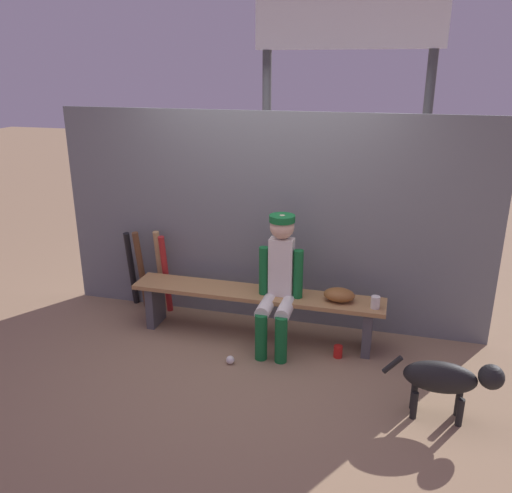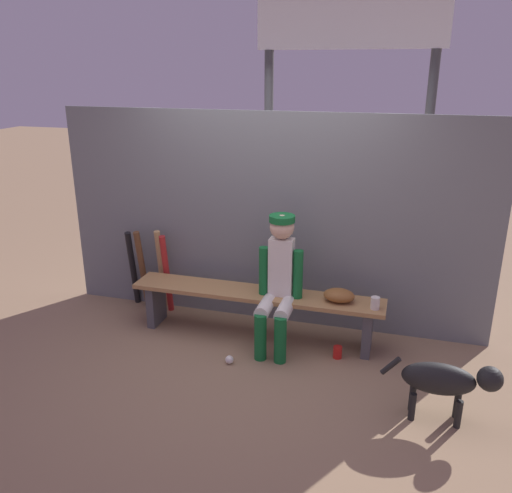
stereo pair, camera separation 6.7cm
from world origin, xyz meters
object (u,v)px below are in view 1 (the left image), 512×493
object	(u,v)px
dugout_bench	(256,302)
bat_aluminum_black	(132,269)
bat_wood_dark	(141,271)
cup_on_bench	(375,302)
baseball_glove	(339,295)
bat_wood_tan	(160,270)
scoreboard	(353,46)
player_seated	(279,279)
cup_on_ground	(338,351)
bat_aluminum_red	(166,275)
dog	(448,379)
baseball	(230,360)

from	to	relation	value
dugout_bench	bat_aluminum_black	xyz separation A→B (m)	(-1.46, 0.31, 0.06)
bat_wood_dark	cup_on_bench	size ratio (longest dim) A/B	8.09
baseball_glove	bat_wood_tan	bearing A→B (deg)	169.86
scoreboard	player_seated	bearing A→B (deg)	-103.86
bat_wood_tan	cup_on_ground	xyz separation A→B (m)	(1.96, -0.52, -0.39)
bat_aluminum_red	dog	size ratio (longest dim) A/B	1.03
bat_wood_dark	bat_aluminum_black	xyz separation A→B (m)	(-0.14, 0.05, -0.01)
cup_on_bench	scoreboard	size ratio (longest dim) A/B	0.03
dugout_bench	baseball_glove	distance (m)	0.79
baseball_glove	dog	bearing A→B (deg)	-42.82
player_seated	cup_on_bench	world-z (taller)	player_seated
bat_aluminum_red	bat_wood_dark	bearing A→B (deg)	179.54
cup_on_bench	cup_on_ground	bearing A→B (deg)	-159.22
player_seated	baseball	distance (m)	0.83
bat_aluminum_black	baseball	distance (m)	1.66
bat_aluminum_red	scoreboard	distance (m)	3.06
bat_wood_tan	scoreboard	size ratio (longest dim) A/B	0.23
baseball	scoreboard	distance (m)	3.40
baseball	scoreboard	bearing A→B (deg)	70.31
cup_on_ground	dog	size ratio (longest dim) A/B	0.13
dugout_bench	dog	xyz separation A→B (m)	(1.67, -0.83, -0.03)
bat_wood_tan	bat_wood_dark	bearing A→B (deg)	-154.24
baseball_glove	bat_wood_tan	world-z (taller)	bat_wood_tan
cup_on_ground	dog	bearing A→B (deg)	-37.33
bat_wood_tan	baseball	bearing A→B (deg)	-39.75
baseball_glove	baseball	world-z (taller)	baseball_glove
bat_wood_dark	dog	xyz separation A→B (m)	(2.99, -1.09, -0.11)
baseball	bat_wood_tan	bearing A→B (deg)	140.25
bat_wood_tan	bat_wood_dark	distance (m)	0.19
dugout_bench	bat_aluminum_red	bearing A→B (deg)	166.16
bat_aluminum_black	dog	bearing A→B (deg)	-20.02
baseball_glove	bat_wood_tan	xyz separation A→B (m)	(-1.92, 0.34, -0.09)
dugout_bench	scoreboard	distance (m)	2.82
bat_aluminum_red	bat_aluminum_black	world-z (taller)	bat_aluminum_red
cup_on_ground	baseball	bearing A→B (deg)	-158.20
bat_wood_dark	cup_on_ground	distance (m)	2.21
player_seated	baseball_glove	size ratio (longest dim) A/B	4.43
dugout_bench	baseball_glove	size ratio (longest dim) A/B	8.57
player_seated	bat_wood_tan	size ratio (longest dim) A/B	1.41
bat_aluminum_red	player_seated	bearing A→B (deg)	-15.92
baseball_glove	cup_on_ground	world-z (taller)	baseball_glove
player_seated	dog	size ratio (longest dim) A/B	1.47
player_seated	bat_wood_tan	xyz separation A→B (m)	(-1.38, 0.45, -0.23)
bat_wood_tan	cup_on_bench	size ratio (longest dim) A/B	8.02
bat_wood_tan	bat_aluminum_black	bearing A→B (deg)	-174.70
bat_aluminum_red	cup_on_ground	bearing A→B (deg)	-13.06
bat_aluminum_red	bat_aluminum_black	size ratio (longest dim) A/B	1.00
bat_aluminum_red	bat_wood_dark	size ratio (longest dim) A/B	0.97
baseball_glove	bat_aluminum_black	world-z (taller)	bat_aluminum_black
bat_aluminum_black	cup_on_ground	bearing A→B (deg)	-12.08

